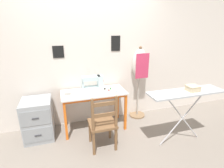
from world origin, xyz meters
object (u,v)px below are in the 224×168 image
at_px(thread_spool_near_machine, 105,89).
at_px(storage_box, 193,88).
at_px(fabric_bowl, 68,95).
at_px(filing_cabinet, 38,119).
at_px(dress_form, 140,68).
at_px(wooden_chair, 103,124).
at_px(scissors, 119,91).
at_px(thread_spool_mid_table, 109,90).
at_px(ironing_board, 186,94).
at_px(thread_spool_far_edge, 111,88).
at_px(sewing_machine, 93,84).

distance_m(thread_spool_near_machine, storage_box, 1.45).
xyz_separation_m(fabric_bowl, filing_cabinet, (-0.51, 0.08, -0.40)).
bearing_deg(dress_form, wooden_chair, -141.03).
bearing_deg(filing_cabinet, scissors, -4.69).
height_order(thread_spool_mid_table, ironing_board, ironing_board).
relative_size(thread_spool_far_edge, storage_box, 0.23).
distance_m(fabric_bowl, storage_box, 1.96).
relative_size(thread_spool_near_machine, ironing_board, 0.03).
height_order(fabric_bowl, scissors, fabric_bowl).
relative_size(sewing_machine, filing_cabinet, 0.56).
relative_size(scissors, thread_spool_near_machine, 3.37).
distance_m(scissors, storage_box, 1.19).
relative_size(sewing_machine, wooden_chair, 0.43).
xyz_separation_m(thread_spool_near_machine, wooden_chair, (-0.21, -0.63, -0.32)).
distance_m(sewing_machine, dress_form, 0.97).
bearing_deg(ironing_board, fabric_bowl, 156.98).
bearing_deg(thread_spool_far_edge, thread_spool_mid_table, -130.75).
distance_m(thread_spool_far_edge, wooden_chair, 0.75).
bearing_deg(thread_spool_mid_table, sewing_machine, 161.81).
bearing_deg(dress_form, storage_box, -67.46).
bearing_deg(ironing_board, scissors, 140.69).
bearing_deg(storage_box, wooden_chair, 170.10).
bearing_deg(filing_cabinet, thread_spool_near_machine, 2.66).
relative_size(thread_spool_far_edge, wooden_chair, 0.04).
distance_m(scissors, ironing_board, 1.10).
distance_m(thread_spool_far_edge, storage_box, 1.35).
height_order(fabric_bowl, ironing_board, ironing_board).
bearing_deg(ironing_board, storage_box, -5.37).
bearing_deg(fabric_bowl, filing_cabinet, 171.43).
bearing_deg(thread_spool_mid_table, fabric_bowl, -176.71).
bearing_deg(sewing_machine, storage_box, -32.48).
height_order(fabric_bowl, storage_box, storage_box).
height_order(thread_spool_near_machine, wooden_chair, wooden_chair).
relative_size(dress_form, storage_box, 8.19).
bearing_deg(sewing_machine, fabric_bowl, -164.56).
bearing_deg(filing_cabinet, sewing_machine, 2.90).
bearing_deg(storage_box, thread_spool_far_edge, 141.26).
distance_m(sewing_machine, wooden_chair, 0.76).
bearing_deg(sewing_machine, thread_spool_near_machine, 1.53).
distance_m(wooden_chair, dress_form, 1.36).
height_order(dress_form, ironing_board, dress_form).
bearing_deg(thread_spool_far_edge, ironing_board, -41.21).
height_order(ironing_board, storage_box, storage_box).
distance_m(thread_spool_near_machine, ironing_board, 1.36).
relative_size(thread_spool_near_machine, wooden_chair, 0.04).
height_order(thread_spool_far_edge, wooden_chair, wooden_chair).
relative_size(thread_spool_near_machine, thread_spool_far_edge, 0.95).
bearing_deg(wooden_chair, sewing_machine, 90.25).
xyz_separation_m(sewing_machine, dress_form, (0.94, 0.13, 0.19)).
xyz_separation_m(scissors, ironing_board, (0.84, -0.69, 0.11)).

